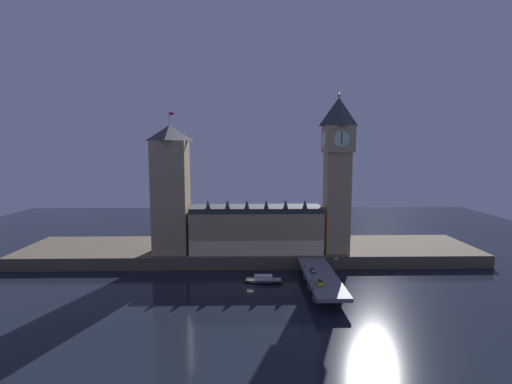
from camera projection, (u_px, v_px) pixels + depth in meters
name	position (u px, v px, depth m)	size (l,w,h in m)	color
ground_plane	(250.00, 285.00, 146.38)	(400.00, 400.00, 0.00)	black
embankment	(250.00, 251.00, 184.80)	(220.00, 42.00, 5.77)	brown
parliament_hall	(256.00, 229.00, 173.63)	(60.56, 17.77, 25.34)	tan
clock_tower	(337.00, 170.00, 169.04)	(13.26, 13.37, 72.37)	tan
victoria_tower	(171.00, 189.00, 170.75)	(15.79, 15.79, 64.47)	tan
bridge	(321.00, 279.00, 141.54)	(11.76, 46.00, 5.58)	slate
car_northbound_lead	(313.00, 270.00, 144.68)	(2.04, 4.04, 1.37)	#235633
car_northbound_trail	(320.00, 283.00, 131.07)	(2.00, 4.72, 1.55)	yellow
pedestrian_near_rail	(311.00, 280.00, 133.81)	(0.38, 0.38, 1.58)	black
pedestrian_far_rail	(304.00, 266.00, 149.64)	(0.38, 0.38, 1.76)	black
street_lamp_near	(314.00, 277.00, 126.13)	(1.34, 0.60, 6.95)	#2D3333
street_lamp_mid	(336.00, 264.00, 141.00)	(1.34, 0.60, 6.77)	#2D3333
boat_upstream	(263.00, 280.00, 148.38)	(16.14, 5.48, 3.20)	#28282D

